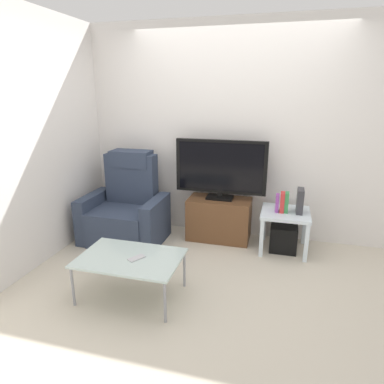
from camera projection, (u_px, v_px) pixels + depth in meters
name	position (u px, v px, depth m)	size (l,w,h in m)	color
ground_plane	(214.00, 274.00, 3.45)	(6.40, 6.40, 0.00)	beige
wall_back	(235.00, 133.00, 4.11)	(6.40, 0.06, 2.60)	silver
wall_side	(42.00, 140.00, 3.54)	(0.06, 4.48, 2.60)	silver
tv_stand	(219.00, 219.00, 4.20)	(0.77, 0.40, 0.52)	brown
television	(221.00, 168.00, 4.03)	(1.10, 0.20, 0.72)	black
recliner_armchair	(126.00, 210.00, 4.19)	(0.98, 0.78, 1.08)	#2D384C
side_table	(285.00, 218.00, 3.86)	(0.54, 0.54, 0.48)	silver
subwoofer_box	(283.00, 238.00, 3.93)	(0.30, 0.30, 0.30)	black
book_leftmost	(277.00, 203.00, 3.81)	(0.04, 0.11, 0.20)	purple
book_middle	(282.00, 202.00, 3.80)	(0.05, 0.12, 0.23)	red
book_rightmost	(287.00, 202.00, 3.78)	(0.04, 0.10, 0.23)	#388C4C
game_console	(300.00, 201.00, 3.77)	(0.07, 0.20, 0.27)	#333338
coffee_table	(130.00, 259.00, 2.98)	(0.90, 0.60, 0.39)	#B2C6C1
cell_phone	(137.00, 258.00, 2.94)	(0.07, 0.15, 0.01)	#B7B7BC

